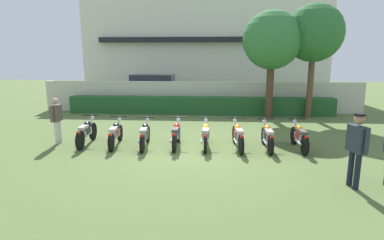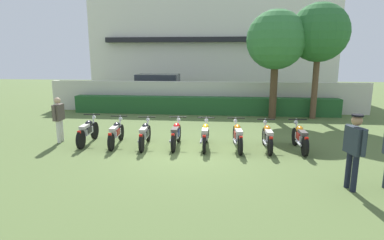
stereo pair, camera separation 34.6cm
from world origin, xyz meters
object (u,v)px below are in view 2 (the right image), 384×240
Objects in this scene: motorcycle_in_row_3 at (176,134)px; motorcycle_in_row_7 at (300,137)px; tree_near_inspector at (276,41)px; motorcycle_in_row_2 at (145,134)px; motorcycle_in_row_6 at (267,137)px; parked_car at (160,89)px; tree_far_side at (319,33)px; motorcycle_in_row_4 at (205,135)px; motorcycle_in_row_5 at (238,136)px; officer_0 at (354,145)px; motorcycle_in_row_1 at (116,133)px; motorcycle_in_row_0 at (88,131)px; inspector_person at (59,116)px.

motorcycle_in_row_7 is at bearing -90.78° from motorcycle_in_row_3.
motorcycle_in_row_2 is (-5.08, -5.48, -3.33)m from tree_near_inspector.
motorcycle_in_row_3 is 3.04m from motorcycle_in_row_6.
motorcycle_in_row_7 is at bearing -55.13° from parked_car.
tree_near_inspector is at bearing -47.09° from motorcycle_in_row_2.
tree_far_side is 2.93× the size of motorcycle_in_row_2.
motorcycle_in_row_4 is at bearing -132.05° from tree_far_side.
motorcycle_in_row_4 is at bearing 82.42° from motorcycle_in_row_5.
tree_near_inspector is at bearing -99.65° from officer_0.
tree_far_side is at bearing -40.04° from motorcycle_in_row_5.
motorcycle_in_row_2 is at bearing -80.12° from parked_car.
motorcycle_in_row_1 is at bearing 89.67° from motorcycle_in_row_3.
motorcycle_in_row_0 is (-7.17, -5.34, -3.32)m from tree_near_inspector.
motorcycle_in_row_4 is 1.08m from motorcycle_in_row_5.
parked_car is at bearing 13.97° from motorcycle_in_row_3.
tree_near_inspector is 2.77× the size of motorcycle_in_row_2.
motorcycle_in_row_0 is at bearing 88.37° from motorcycle_in_row_3.
motorcycle_in_row_0 is 1.09× the size of officer_0.
tree_near_inspector is at bearing 32.37° from inspector_person.
motorcycle_in_row_5 is (4.18, -0.04, 0.01)m from motorcycle_in_row_1.
motorcycle_in_row_3 is at bearing 88.21° from motorcycle_in_row_6.
inspector_person reaches higher than motorcycle_in_row_4.
tree_far_side is 3.41× the size of inspector_person.
tree_far_side is 6.95m from motorcycle_in_row_7.
motorcycle_in_row_7 is (6.69, -10.07, -0.48)m from parked_car.
motorcycle_in_row_2 is 0.96× the size of motorcycle_in_row_5.
tree_near_inspector is 0.95× the size of tree_far_side.
tree_near_inspector is 8.18m from motorcycle_in_row_2.
parked_car is 10.08m from motorcycle_in_row_1.
motorcycle_in_row_4 is (4.15, -0.06, -0.01)m from motorcycle_in_row_0.
motorcycle_in_row_0 is at bearing 87.90° from motorcycle_in_row_7.
inspector_person is (-5.24, 0.16, 0.51)m from motorcycle_in_row_4.
inspector_person reaches higher than motorcycle_in_row_2.
motorcycle_in_row_3 is at bearing -2.20° from inspector_person.
motorcycle_in_row_2 is 1.03× the size of motorcycle_in_row_7.
motorcycle_in_row_6 is at bearing 89.54° from motorcycle_in_row_7.
motorcycle_in_row_6 is at bearing -117.94° from tree_far_side.
motorcycle_in_row_4 is 1.02× the size of motorcycle_in_row_7.
tree_near_inspector is at bearing -53.36° from motorcycle_in_row_1.
tree_near_inspector reaches higher than motorcycle_in_row_1.
tree_far_side reaches higher than motorcycle_in_row_6.
inspector_person is 9.35m from officer_0.
officer_0 is (2.47, -2.97, 0.61)m from motorcycle_in_row_5.
parked_car reaches higher than motorcycle_in_row_1.
motorcycle_in_row_3 is (2.60, -10.05, -0.48)m from parked_car.
parked_car is 2.38× the size of motorcycle_in_row_1.
motorcycle_in_row_1 is 1.01× the size of motorcycle_in_row_2.
motorcycle_in_row_0 is 1.05m from motorcycle_in_row_1.
motorcycle_in_row_3 is at bearing -74.24° from parked_car.
tree_far_side reaches higher than officer_0.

